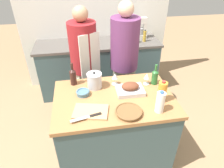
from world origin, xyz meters
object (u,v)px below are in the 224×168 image
object	(u,v)px
milk_jug	(160,102)
wine_glass_right	(147,77)
mixing_bowl	(83,93)
person_cook_aproned	(85,62)
stand_mixer	(141,30)
juice_jug	(162,92)
condiment_bottle_tall	(145,36)
stock_pot	(95,81)
condiment_bottle_short	(137,39)
wine_bottle_dark	(155,76)
roasting_pan	(130,89)
person_cook_guest	(124,59)
wine_glass_left	(115,77)
wicker_basket	(129,112)
cutting_board	(91,111)
knife_chef	(87,117)
wine_bottle_green	(73,76)

from	to	relation	value
milk_jug	wine_glass_right	world-z (taller)	milk_jug
mixing_bowl	person_cook_aproned	size ratio (longest dim) A/B	0.09
stand_mixer	person_cook_aproned	size ratio (longest dim) A/B	0.21
juice_jug	wine_glass_right	bearing A→B (deg)	98.36
condiment_bottle_tall	stock_pot	bearing A→B (deg)	-128.35
condiment_bottle_tall	condiment_bottle_short	bearing A→B (deg)	-167.76
wine_bottle_dark	juice_jug	bearing A→B (deg)	-97.70
roasting_pan	person_cook_aproned	size ratio (longest dim) A/B	0.18
stock_pot	person_cook_guest	size ratio (longest dim) A/B	0.12
wine_glass_right	wine_glass_left	bearing A→B (deg)	170.71
wine_glass_right	person_cook_aproned	world-z (taller)	person_cook_aproned
roasting_pan	stand_mixer	xyz separation A→B (m)	(0.56, 1.52, 0.11)
roasting_pan	stock_pot	world-z (taller)	stock_pot
wine_bottle_dark	wine_glass_left	xyz separation A→B (m)	(-0.44, 0.07, 0.00)
wicker_basket	cutting_board	world-z (taller)	wicker_basket
juice_jug	knife_chef	size ratio (longest dim) A/B	0.83
mixing_bowl	wine_glass_right	distance (m)	0.72
wine_glass_left	condiment_bottle_tall	xyz separation A→B (m)	(0.71, 1.16, 0.01)
wicker_basket	knife_chef	distance (m)	0.38
cutting_board	wine_bottle_green	size ratio (longest dim) A/B	1.38
milk_jug	person_cook_aproned	world-z (taller)	person_cook_aproned
condiment_bottle_tall	person_cook_guest	size ratio (longest dim) A/B	0.12
wine_bottle_green	condiment_bottle_tall	distance (m)	1.59
condiment_bottle_short	wine_bottle_dark	bearing A→B (deg)	-96.49
roasting_pan	stand_mixer	distance (m)	1.62
stand_mixer	condiment_bottle_tall	xyz separation A→B (m)	(0.01, -0.17, -0.05)
cutting_board	knife_chef	world-z (taller)	knife_chef
milk_jug	wine_glass_right	bearing A→B (deg)	86.89
wine_bottle_dark	person_cook_aproned	bearing A→B (deg)	139.92
wine_bottle_green	person_cook_guest	distance (m)	0.81
roasting_pan	person_cook_guest	bearing A→B (deg)	82.55
wicker_basket	wine_glass_left	world-z (taller)	wine_glass_left
wine_bottle_green	condiment_bottle_short	size ratio (longest dim) A/B	2.00
milk_jug	knife_chef	distance (m)	0.68
wine_bottle_green	mixing_bowl	bearing A→B (deg)	-67.78
wine_bottle_green	person_cook_guest	xyz separation A→B (m)	(0.68, 0.43, -0.06)
mixing_bowl	person_cook_guest	distance (m)	0.88
mixing_bowl	wine_bottle_green	bearing A→B (deg)	112.22
condiment_bottle_short	person_cook_guest	xyz separation A→B (m)	(-0.35, -0.62, -0.03)
condiment_bottle_tall	person_cook_aproned	xyz separation A→B (m)	(-1.02, -0.60, -0.09)
cutting_board	wine_glass_right	bearing A→B (deg)	29.69
cutting_board	milk_jug	distance (m)	0.65
wicker_basket	milk_jug	distance (m)	0.30
milk_jug	wine_bottle_green	distance (m)	0.99
wine_glass_left	wine_glass_right	world-z (taller)	same
condiment_bottle_short	wine_glass_right	bearing A→B (deg)	-100.78
mixing_bowl	wine_glass_left	distance (m)	0.40
mixing_bowl	milk_jug	distance (m)	0.79
milk_jug	condiment_bottle_tall	distance (m)	1.73
wine_bottle_dark	person_cook_aproned	xyz separation A→B (m)	(-0.75, 0.63, -0.08)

